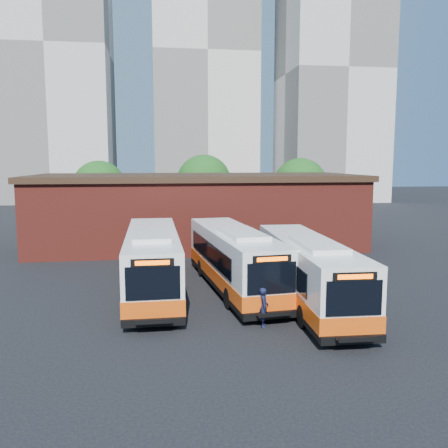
{
  "coord_description": "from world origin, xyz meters",
  "views": [
    {
      "loc": [
        -3.51,
        -22.71,
        7.6
      ],
      "look_at": [
        0.58,
        6.48,
        3.67
      ],
      "focal_mm": 38.0,
      "sensor_mm": 36.0,
      "label": 1
    }
  ],
  "objects": [
    {
      "name": "transit_worker",
      "position": [
        1.24,
        -2.06,
        0.92
      ],
      "size": [
        0.57,
        0.74,
        1.84
      ],
      "primitive_type": "imported",
      "rotation": [
        0.0,
        0.0,
        1.37
      ],
      "color": "black",
      "rests_on": "ground"
    },
    {
      "name": "tree_mid",
      "position": [
        2.0,
        34.0,
        5.08
      ],
      "size": [
        6.56,
        6.56,
        8.36
      ],
      "color": "#382314",
      "rests_on": "ground"
    },
    {
      "name": "tree_east",
      "position": [
        13.0,
        31.0,
        4.83
      ],
      "size": [
        6.24,
        6.24,
        7.96
      ],
      "color": "#382314",
      "rests_on": "ground"
    },
    {
      "name": "bus_east",
      "position": [
        4.31,
        1.06,
        1.65
      ],
      "size": [
        3.1,
        13.45,
        3.64
      ],
      "rotation": [
        0.0,
        0.0,
        -0.03
      ],
      "color": "white",
      "rests_on": "ground"
    },
    {
      "name": "ground",
      "position": [
        0.0,
        0.0,
        0.0
      ],
      "size": [
        220.0,
        220.0,
        0.0
      ],
      "primitive_type": "plane",
      "color": "black"
    },
    {
      "name": "depot_building",
      "position": [
        0.0,
        20.0,
        3.26
      ],
      "size": [
        28.6,
        12.6,
        6.4
      ],
      "color": "maroon",
      "rests_on": "ground"
    },
    {
      "name": "tower_left",
      "position": [
        -22.0,
        72.0,
        27.84
      ],
      "size": [
        20.0,
        18.0,
        56.2
      ],
      "color": "beige",
      "rests_on": "ground"
    },
    {
      "name": "bus_mideast",
      "position": [
        0.92,
        4.58,
        1.69
      ],
      "size": [
        4.23,
        13.89,
        3.73
      ],
      "rotation": [
        0.0,
        0.0,
        0.11
      ],
      "color": "white",
      "rests_on": "ground"
    },
    {
      "name": "bus_midwest",
      "position": [
        -3.88,
        4.46,
        1.72
      ],
      "size": [
        3.07,
        13.95,
        3.78
      ],
      "rotation": [
        0.0,
        0.0,
        0.01
      ],
      "color": "white",
      "rests_on": "ground"
    },
    {
      "name": "tower_center",
      "position": [
        7.0,
        86.0,
        30.34
      ],
      "size": [
        22.0,
        20.0,
        61.2
      ],
      "color": "beige",
      "rests_on": "ground"
    },
    {
      "name": "tree_west",
      "position": [
        -10.0,
        32.0,
        4.64
      ],
      "size": [
        6.0,
        6.0,
        7.65
      ],
      "color": "#382314",
      "rests_on": "ground"
    },
    {
      "name": "tower_right",
      "position": [
        30.0,
        68.0,
        24.34
      ],
      "size": [
        18.0,
        18.0,
        49.2
      ],
      "color": "beige",
      "rests_on": "ground"
    }
  ]
}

